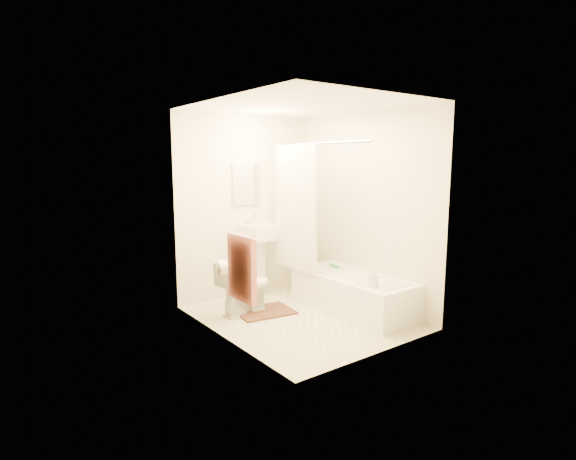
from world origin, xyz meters
TOP-DOWN VIEW (x-y plane):
  - floor at (0.00, 0.00)m, footprint 2.40×2.40m
  - ceiling at (0.00, 0.00)m, footprint 2.40×2.40m
  - wall_back at (0.00, 1.20)m, footprint 2.00×0.02m
  - wall_left at (-1.00, 0.00)m, footprint 0.02×2.40m
  - wall_right at (1.00, 0.00)m, footprint 0.02×2.40m
  - mirror at (0.00, 1.18)m, footprint 0.40×0.03m
  - curtain_rod at (0.30, 0.10)m, footprint 0.03×1.70m
  - shower_curtain at (0.30, 0.50)m, footprint 0.04×0.80m
  - towel_bar at (-0.96, -0.25)m, footprint 0.02×0.60m
  - towel at (-0.93, -0.25)m, footprint 0.06×0.45m
  - toilet_paper at (-0.93, 0.12)m, footprint 0.11×0.12m
  - toilet at (-0.43, 0.53)m, footprint 0.69×0.42m
  - sink at (0.14, 1.06)m, footprint 0.59×0.50m
  - bathtub at (0.66, -0.18)m, footprint 0.68×1.56m
  - bath_mat at (-0.24, 0.40)m, footprint 0.72×0.58m
  - soap_bottle at (0.47, -0.67)m, footprint 0.11×0.11m
  - scrub_brush at (0.75, 0.26)m, footprint 0.11×0.20m

SIDE VIEW (x-z plane):
  - floor at x=0.00m, z-range 0.00..0.00m
  - bath_mat at x=-0.24m, z-range 0.00..0.02m
  - bathtub at x=0.66m, z-range 0.00..0.44m
  - toilet at x=-0.43m, z-range 0.00..0.65m
  - scrub_brush at x=0.75m, z-range 0.44..0.48m
  - sink at x=0.14m, z-range 0.00..1.05m
  - soap_bottle at x=0.47m, z-range 0.44..0.63m
  - toilet_paper at x=-0.93m, z-range 0.64..0.76m
  - towel at x=-0.93m, z-range 0.45..1.11m
  - towel_bar at x=-0.96m, z-range 1.09..1.11m
  - wall_back at x=0.00m, z-range 0.00..2.40m
  - wall_left at x=-1.00m, z-range 0.00..2.40m
  - wall_right at x=1.00m, z-range 0.00..2.40m
  - shower_curtain at x=0.30m, z-range 0.44..2.00m
  - mirror at x=0.00m, z-range 1.23..1.77m
  - curtain_rod at x=0.30m, z-range 1.98..2.02m
  - ceiling at x=0.00m, z-range 2.40..2.40m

